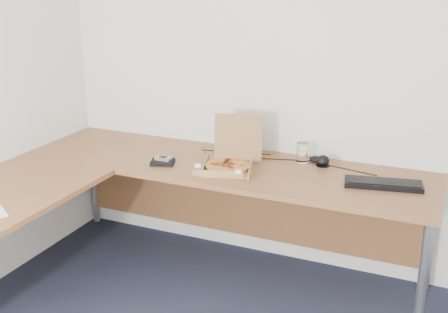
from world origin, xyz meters
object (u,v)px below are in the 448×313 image
at_px(desk, 141,184).
at_px(drinking_glass, 302,153).
at_px(wallet, 163,162).
at_px(keyboard, 383,184).
at_px(pizza_box, 229,163).

bearing_deg(desk, drinking_glass, 40.78).
xyz_separation_m(desk, wallet, (-0.02, 0.28, 0.04)).
bearing_deg(wallet, desk, -105.77).
bearing_deg(drinking_glass, wallet, -154.37).
bearing_deg(drinking_glass, desk, -139.22).
bearing_deg(drinking_glass, keyboard, -22.06).
height_order(pizza_box, drinking_glass, pizza_box).
relative_size(pizza_box, keyboard, 0.82).
xyz_separation_m(desk, drinking_glass, (0.74, 0.64, 0.09)).
distance_m(pizza_box, drinking_glass, 0.46).
bearing_deg(keyboard, drinking_glass, 146.76).
xyz_separation_m(pizza_box, wallet, (-0.40, -0.08, -0.02)).
relative_size(drinking_glass, keyboard, 0.30).
xyz_separation_m(pizza_box, drinking_glass, (0.36, 0.29, 0.03)).
bearing_deg(wallet, pizza_box, -8.04).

